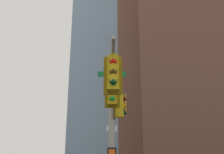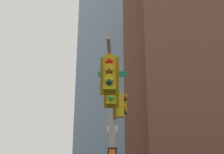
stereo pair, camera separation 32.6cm
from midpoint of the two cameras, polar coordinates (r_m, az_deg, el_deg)
The scene contains 3 objects.
signal_pole_assembly at distance 9.84m, azimuth 1.24°, elevation -7.78°, with size 5.01×2.91×6.16m.
building_brick_midblock at distance 49.46m, azimuth 17.09°, elevation -1.27°, with size 21.93×16.60×31.18m, color brown.
building_glass_tower at distance 71.32m, azimuth 6.34°, elevation 9.33°, with size 23.61×24.40×69.03m, color #7A99B2.
Camera 2 is at (9.45, 5.16, 2.32)m, focal length 41.18 mm.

